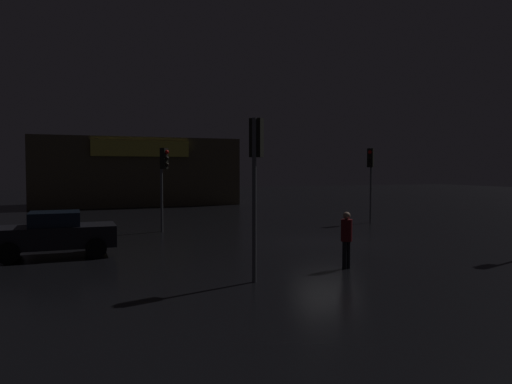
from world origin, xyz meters
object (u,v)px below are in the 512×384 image
at_px(store_building, 136,172).
at_px(pedestrian, 346,236).
at_px(car_near, 54,234).
at_px(traffic_signal_main, 256,159).
at_px(traffic_signal_cross_left, 370,166).
at_px(traffic_signal_cross_right, 164,169).

height_order(store_building, pedestrian, store_building).
bearing_deg(car_near, traffic_signal_main, -48.44).
height_order(traffic_signal_main, traffic_signal_cross_left, traffic_signal_main).
relative_size(traffic_signal_cross_right, car_near, 1.00).
height_order(traffic_signal_cross_left, pedestrian, traffic_signal_cross_left).
xyz_separation_m(traffic_signal_cross_left, car_near, (-16.13, -4.98, -2.39)).
xyz_separation_m(traffic_signal_cross_left, traffic_signal_cross_right, (-11.43, 0.31, -0.17)).
distance_m(store_building, car_near, 25.04).
relative_size(traffic_signal_cross_right, pedestrian, 2.33).
relative_size(store_building, traffic_signal_main, 3.78).
bearing_deg(traffic_signal_cross_left, pedestrian, -127.45).
xyz_separation_m(traffic_signal_main, traffic_signal_cross_right, (-0.44, 11.10, -0.27)).
height_order(store_building, traffic_signal_main, store_building).
relative_size(store_building, pedestrian, 9.56).
xyz_separation_m(traffic_signal_main, traffic_signal_cross_left, (10.98, 10.79, -0.10)).
bearing_deg(traffic_signal_main, car_near, 131.56).
bearing_deg(traffic_signal_cross_left, traffic_signal_main, -135.50).
xyz_separation_m(store_building, traffic_signal_cross_left, (10.40, -19.31, 0.40)).
height_order(traffic_signal_cross_right, car_near, traffic_signal_cross_right).
bearing_deg(traffic_signal_main, traffic_signal_cross_right, 92.29).
distance_m(traffic_signal_main, traffic_signal_cross_left, 15.40).
height_order(store_building, car_near, store_building).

